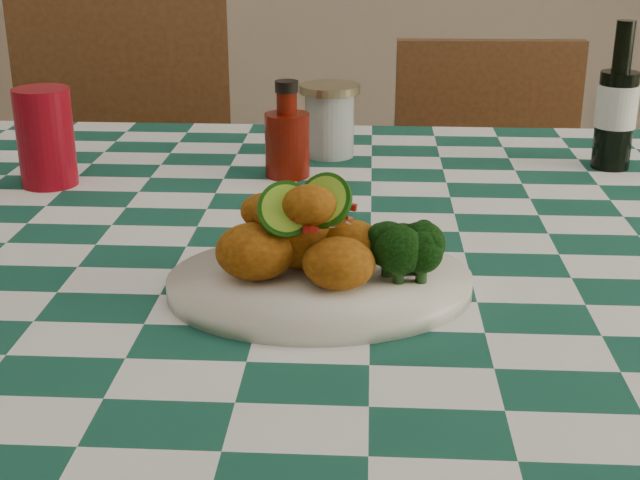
# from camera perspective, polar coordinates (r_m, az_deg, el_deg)

# --- Properties ---
(plate) EXTENTS (0.33, 0.27, 0.02)m
(plate) POSITION_cam_1_polar(r_m,az_deg,el_deg) (0.87, 0.00, -2.83)
(plate) COLOR white
(plate) RESTS_ON dining_table
(fried_chicken_pile) EXTENTS (0.14, 0.11, 0.09)m
(fried_chicken_pile) POSITION_cam_1_polar(r_m,az_deg,el_deg) (0.85, -0.63, 0.57)
(fried_chicken_pile) COLOR #A86010
(fried_chicken_pile) RESTS_ON plate
(broccoli_side) EXTENTS (0.07, 0.07, 0.06)m
(broccoli_side) POSITION_cam_1_polar(r_m,az_deg,el_deg) (0.87, 5.95, -0.42)
(broccoli_side) COLOR black
(broccoli_side) RESTS_ON plate
(red_tumbler) EXTENTS (0.08, 0.08, 0.13)m
(red_tumbler) POSITION_cam_1_polar(r_m,az_deg,el_deg) (1.25, -17.16, 6.30)
(red_tumbler) COLOR maroon
(red_tumbler) RESTS_ON dining_table
(ketchup_bottle) EXTENTS (0.08, 0.08, 0.13)m
(ketchup_bottle) POSITION_cam_1_polar(r_m,az_deg,el_deg) (1.23, -2.12, 7.10)
(ketchup_bottle) COLOR #5C0E04
(ketchup_bottle) RESTS_ON dining_table
(mason_jar) EXTENTS (0.10, 0.10, 0.11)m
(mason_jar) POSITION_cam_1_polar(r_m,az_deg,el_deg) (1.34, 0.61, 7.65)
(mason_jar) COLOR #B2BCBA
(mason_jar) RESTS_ON dining_table
(beer_bottle) EXTENTS (0.06, 0.06, 0.21)m
(beer_bottle) POSITION_cam_1_polar(r_m,az_deg,el_deg) (1.33, 18.52, 8.73)
(beer_bottle) COLOR black
(beer_bottle) RESTS_ON dining_table
(wooden_chair_left) EXTENTS (0.52, 0.54, 0.99)m
(wooden_chair_left) POSITION_cam_1_polar(r_m,az_deg,el_deg) (1.85, -12.44, -0.28)
(wooden_chair_left) COLOR #472814
(wooden_chair_left) RESTS_ON ground
(wooden_chair_right) EXTENTS (0.41, 0.43, 0.87)m
(wooden_chair_right) POSITION_cam_1_polar(r_m,az_deg,el_deg) (1.90, 10.86, -1.49)
(wooden_chair_right) COLOR #472814
(wooden_chair_right) RESTS_ON ground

